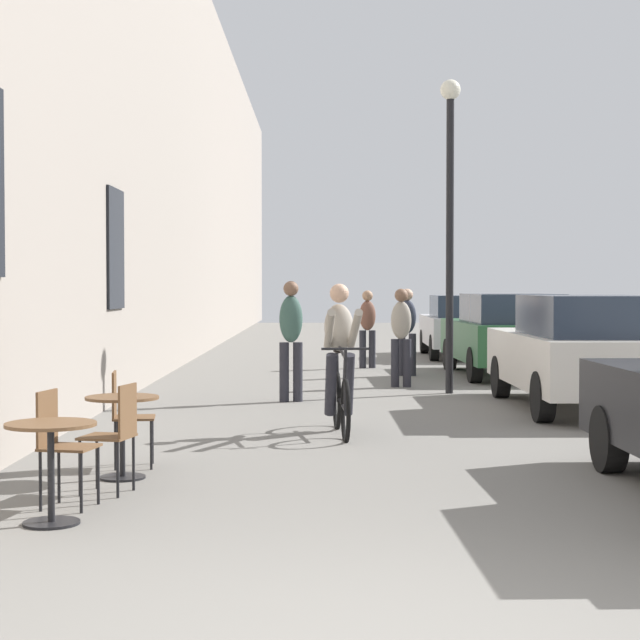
% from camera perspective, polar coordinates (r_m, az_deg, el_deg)
% --- Properties ---
extents(building_facade_left, '(0.54, 68.00, 9.38)m').
position_cam_1_polar(building_facade_left, '(19.23, -9.69, 10.81)').
color(building_facade_left, gray).
rests_on(building_facade_left, ground_plane).
extents(cafe_table_near, '(0.64, 0.64, 0.72)m').
position_cam_1_polar(cafe_table_near, '(7.71, -14.40, -6.86)').
color(cafe_table_near, black).
rests_on(cafe_table_near, ground_plane).
extents(cafe_chair_near_toward_street, '(0.44, 0.44, 0.89)m').
position_cam_1_polar(cafe_chair_near_toward_street, '(8.27, -13.93, -6.30)').
color(cafe_chair_near_toward_street, black).
rests_on(cafe_chair_near_toward_street, ground_plane).
extents(cafe_table_mid, '(0.64, 0.64, 0.72)m').
position_cam_1_polar(cafe_table_mid, '(9.39, -10.70, -5.28)').
color(cafe_table_mid, black).
rests_on(cafe_table_mid, ground_plane).
extents(cafe_chair_mid_toward_street, '(0.42, 0.42, 0.89)m').
position_cam_1_polar(cafe_chair_mid_toward_street, '(9.97, -10.52, -4.89)').
color(cafe_chair_mid_toward_street, black).
rests_on(cafe_chair_mid_toward_street, ground_plane).
extents(cafe_chair_mid_toward_wall, '(0.45, 0.45, 0.89)m').
position_cam_1_polar(cafe_chair_mid_toward_wall, '(8.72, -11.05, -5.86)').
color(cafe_chair_mid_toward_wall, black).
rests_on(cafe_chair_mid_toward_wall, ground_plane).
extents(cyclist_on_bicycle, '(0.52, 1.76, 1.74)m').
position_cam_1_polar(cyclist_on_bicycle, '(12.05, 1.03, -2.31)').
color(cyclist_on_bicycle, black).
rests_on(cyclist_on_bicycle, ground_plane).
extents(pedestrian_near, '(0.37, 0.29, 1.76)m').
position_cam_1_polar(pedestrian_near, '(15.32, -1.64, -0.74)').
color(pedestrian_near, '#26262D').
rests_on(pedestrian_near, ground_plane).
extents(pedestrian_mid, '(0.37, 0.28, 1.64)m').
position_cam_1_polar(pedestrian_mid, '(17.61, 4.34, -0.63)').
color(pedestrian_mid, '#26262D').
rests_on(pedestrian_mid, ground_plane).
extents(pedestrian_far, '(0.38, 0.30, 1.63)m').
position_cam_1_polar(pedestrian_far, '(19.82, 4.67, -0.37)').
color(pedestrian_far, '#26262D').
rests_on(pedestrian_far, ground_plane).
extents(pedestrian_furthest, '(0.38, 0.30, 1.60)m').
position_cam_1_polar(pedestrian_furthest, '(21.67, 2.52, -0.24)').
color(pedestrian_furthest, '#26262D').
rests_on(pedestrian_furthest, ground_plane).
extents(street_lamp, '(0.32, 0.32, 4.90)m').
position_cam_1_polar(street_lamp, '(16.69, 6.98, 6.73)').
color(street_lamp, black).
rests_on(street_lamp, ground_plane).
extents(parked_car_second, '(1.88, 4.40, 1.56)m').
position_cam_1_polar(parked_car_second, '(14.75, 13.94, -1.61)').
color(parked_car_second, beige).
rests_on(parked_car_second, ground_plane).
extents(parked_car_third, '(1.93, 4.39, 1.54)m').
position_cam_1_polar(parked_car_third, '(19.95, 9.96, -0.72)').
color(parked_car_third, '#23512D').
rests_on(parked_car_third, ground_plane).
extents(parked_car_fourth, '(1.81, 4.16, 1.47)m').
position_cam_1_polar(parked_car_fourth, '(25.16, 7.64, -0.28)').
color(parked_car_fourth, '#B7B7BC').
rests_on(parked_car_fourth, ground_plane).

